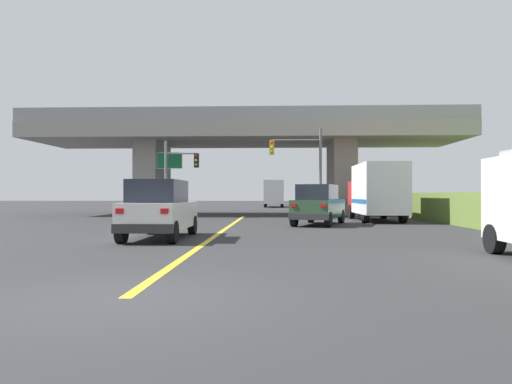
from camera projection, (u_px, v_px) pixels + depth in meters
The scene contains 10 objects.
ground at pixel (246, 215), 36.82m from camera, with size 160.00×160.00×0.00m, color #2B2B2D.
overpass_bridge at pixel (246, 145), 36.85m from camera, with size 31.83×8.48×7.53m.
lane_divider_stripe at pixel (223, 230), 20.45m from camera, with size 0.20×26.81×0.01m, color yellow.
suv_lead at pixel (160, 209), 16.64m from camera, with size 1.87×4.71×2.02m.
suv_crossing at pixel (319, 205), 24.19m from camera, with size 3.17×5.00×2.02m.
box_truck at pixel (377, 192), 27.75m from camera, with size 2.33×6.86×3.25m.
traffic_signal_nearside at pixel (303, 161), 31.73m from camera, with size 3.45×0.36×5.90m.
traffic_signal_farside at pixel (177, 170), 32.54m from camera, with size 2.34×0.36×5.15m.
highway_sign at pixel (170, 167), 34.69m from camera, with size 1.86×0.17×4.72m.
semi_truck_distant at pixel (274, 193), 58.68m from camera, with size 2.33×7.20×3.22m.
Camera 1 is at (2.20, -6.98, 1.52)m, focal length 33.87 mm.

